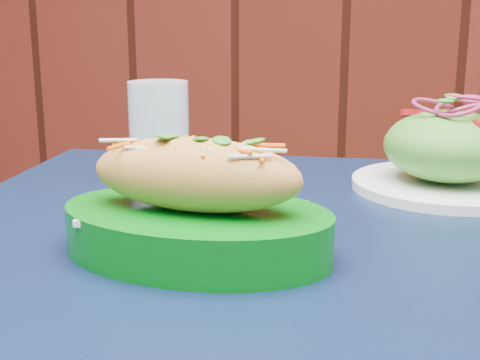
# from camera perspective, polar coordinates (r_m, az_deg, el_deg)

# --- Properties ---
(cafe_table) EXTENTS (0.84, 0.84, 0.75)m
(cafe_table) POSITION_cam_1_polar(r_m,az_deg,el_deg) (0.69, 4.68, -12.18)
(cafe_table) COLOR black
(cafe_table) RESTS_ON ground
(banh_mi_basket) EXTENTS (0.27, 0.19, 0.12)m
(banh_mi_basket) POSITION_cam_1_polar(r_m,az_deg,el_deg) (0.60, -3.76, -2.45)
(banh_mi_basket) COLOR #01670E
(banh_mi_basket) RESTS_ON cafe_table
(salad_plate) EXTENTS (0.23, 0.23, 0.12)m
(salad_plate) POSITION_cam_1_polar(r_m,az_deg,el_deg) (0.87, 17.37, 2.23)
(salad_plate) COLOR white
(salad_plate) RESTS_ON cafe_table
(water_glass) EXTENTS (0.08, 0.08, 0.13)m
(water_glass) POSITION_cam_1_polar(r_m,az_deg,el_deg) (0.90, -6.92, 4.26)
(water_glass) COLOR silver
(water_glass) RESTS_ON cafe_table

